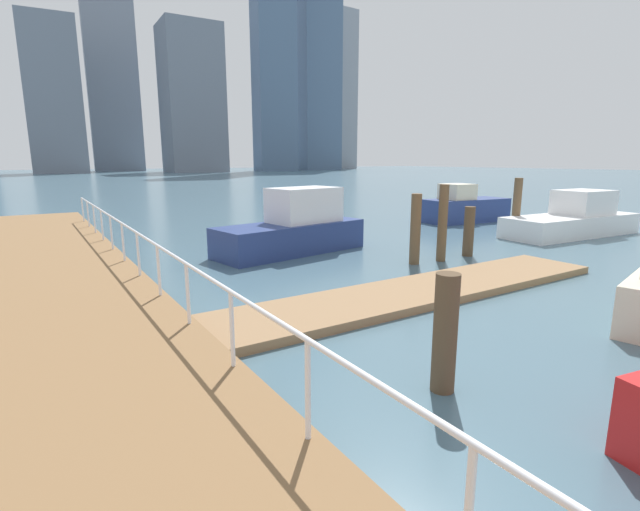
# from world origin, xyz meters

# --- Properties ---
(ground_plane) EXTENTS (300.00, 300.00, 0.00)m
(ground_plane) POSITION_xyz_m (0.00, 20.00, 0.00)
(ground_plane) COLOR #476675
(floating_dock) EXTENTS (11.40, 2.00, 0.18)m
(floating_dock) POSITION_xyz_m (2.20, 10.04, 0.09)
(floating_dock) COLOR #93704C
(floating_dock) RESTS_ON ground_plane
(boardwalk_railing) EXTENTS (0.06, 31.52, 1.08)m
(boardwalk_railing) POSITION_xyz_m (-3.15, 9.99, 1.26)
(boardwalk_railing) COLOR white
(boardwalk_railing) RESTS_ON boardwalk
(dock_piling_0) EXTENTS (0.31, 0.31, 2.15)m
(dock_piling_0) POSITION_xyz_m (4.57, 12.55, 1.07)
(dock_piling_0) COLOR brown
(dock_piling_0) RESTS_ON ground_plane
(dock_piling_1) EXTENTS (0.33, 0.33, 2.40)m
(dock_piling_1) POSITION_xyz_m (11.89, 14.20, 1.20)
(dock_piling_1) COLOR brown
(dock_piling_1) RESTS_ON ground_plane
(dock_piling_3) EXTENTS (0.33, 0.33, 1.67)m
(dock_piling_3) POSITION_xyz_m (-0.68, 6.53, 0.84)
(dock_piling_3) COLOR brown
(dock_piling_3) RESTS_ON ground_plane
(dock_piling_4) EXTENTS (0.34, 0.34, 1.64)m
(dock_piling_4) POSITION_xyz_m (6.93, 12.49, 0.82)
(dock_piling_4) COLOR brown
(dock_piling_4) RESTS_ON ground_plane
(dock_piling_5) EXTENTS (0.29, 0.29, 2.40)m
(dock_piling_5) POSITION_xyz_m (5.60, 12.42, 1.20)
(dock_piling_5) COLOR brown
(dock_piling_5) RESTS_ON ground_plane
(moored_boat_0) EXTENTS (5.58, 2.70, 2.20)m
(moored_boat_0) POSITION_xyz_m (2.42, 16.17, 0.83)
(moored_boat_0) COLOR navy
(moored_boat_0) RESTS_ON ground_plane
(moored_boat_3) EXTENTS (4.67, 2.16, 1.94)m
(moored_boat_3) POSITION_xyz_m (13.67, 18.38, 0.72)
(moored_boat_3) COLOR navy
(moored_boat_3) RESTS_ON ground_plane
(moored_boat_5) EXTENTS (6.64, 2.48, 1.88)m
(moored_boat_5) POSITION_xyz_m (14.12, 12.99, 0.66)
(moored_boat_5) COLOR white
(moored_boat_5) RESTS_ON ground_plane
(skyline_tower_2) EXTENTS (11.90, 9.19, 33.64)m
(skyline_tower_2) POSITION_xyz_m (2.72, 124.59, 16.82)
(skyline_tower_2) COLOR slate
(skyline_tower_2) RESTS_ON ground_plane
(skyline_tower_3) EXTENTS (13.04, 7.11, 52.17)m
(skyline_tower_3) POSITION_xyz_m (17.65, 140.02, 26.08)
(skyline_tower_3) COLOR gray
(skyline_tower_3) RESTS_ON ground_plane
(skyline_tower_4) EXTENTS (13.91, 12.82, 34.67)m
(skyline_tower_4) POSITION_xyz_m (31.93, 118.98, 17.34)
(skyline_tower_4) COLOR slate
(skyline_tower_4) RESTS_ON ground_plane
(skyline_tower_5) EXTENTS (11.01, 7.62, 77.34)m
(skyline_tower_5) POSITION_xyz_m (53.85, 117.59, 38.67)
(skyline_tower_5) COLOR slate
(skyline_tower_5) RESTS_ON ground_plane
(skyline_tower_6) EXTENTS (12.47, 14.00, 64.19)m
(skyline_tower_6) POSITION_xyz_m (71.84, 126.68, 32.10)
(skyline_tower_6) COLOR slate
(skyline_tower_6) RESTS_ON ground_plane
(skyline_tower_7) EXTENTS (10.78, 12.14, 51.09)m
(skyline_tower_7) POSITION_xyz_m (88.30, 138.96, 25.54)
(skyline_tower_7) COLOR #8C939E
(skyline_tower_7) RESTS_ON ground_plane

